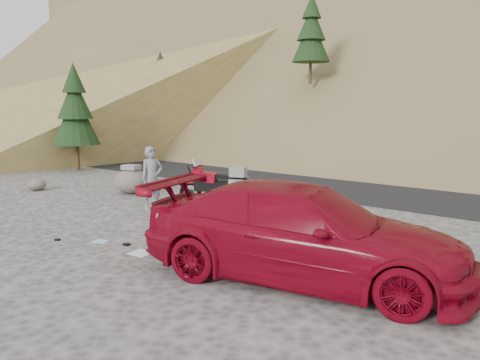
# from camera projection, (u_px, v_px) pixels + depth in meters

# --- Properties ---
(ground) EXTENTS (140.00, 140.00, 0.00)m
(ground) POSITION_uv_depth(u_px,v_px,m) (160.00, 225.00, 12.03)
(ground) COLOR #464441
(ground) RESTS_ON ground
(road) EXTENTS (120.00, 7.00, 0.05)m
(road) POSITION_uv_depth(u_px,v_px,m) (330.00, 182.00, 18.92)
(road) COLOR black
(road) RESTS_ON ground
(conifer_verge) EXTENTS (2.20, 2.20, 5.04)m
(conifer_verge) POSITION_uv_depth(u_px,v_px,m) (75.00, 109.00, 21.89)
(conifer_verge) COLOR #382614
(conifer_verge) RESTS_ON ground
(motorcycle) EXTENTS (2.31, 1.25, 1.46)m
(motorcycle) POSITION_uv_depth(u_px,v_px,m) (220.00, 186.00, 14.20)
(motorcycle) COLOR black
(motorcycle) RESTS_ON ground
(man) EXTENTS (0.62, 0.78, 1.85)m
(man) POSITION_uv_depth(u_px,v_px,m) (153.00, 208.00, 13.95)
(man) COLOR gray
(man) RESTS_ON ground
(red_car) EXTENTS (6.11, 3.59, 1.66)m
(red_car) POSITION_uv_depth(u_px,v_px,m) (302.00, 278.00, 8.28)
(red_car) COLOR maroon
(red_car) RESTS_ON ground
(boulder) EXTENTS (1.38, 1.21, 1.03)m
(boulder) POSITION_uv_depth(u_px,v_px,m) (131.00, 181.00, 16.34)
(boulder) COLOR #605A52
(boulder) RESTS_ON ground
(small_rock) EXTENTS (0.83, 0.78, 0.43)m
(small_rock) POSITION_uv_depth(u_px,v_px,m) (37.00, 184.00, 16.98)
(small_rock) COLOR #605A52
(small_rock) RESTS_ON ground
(gear_white_cloth) EXTENTS (0.50, 0.45, 0.01)m
(gear_white_cloth) POSITION_uv_depth(u_px,v_px,m) (141.00, 253.00, 9.68)
(gear_white_cloth) COLOR white
(gear_white_cloth) RESTS_ON ground
(gear_blue_mat) EXTENTS (0.52, 0.39, 0.19)m
(gear_blue_mat) POSITION_uv_depth(u_px,v_px,m) (198.00, 252.00, 9.44)
(gear_blue_mat) COLOR navy
(gear_blue_mat) RESTS_ON ground
(gear_bottle) EXTENTS (0.12, 0.12, 0.24)m
(gear_bottle) POSITION_uv_depth(u_px,v_px,m) (162.00, 242.00, 10.07)
(gear_bottle) COLOR navy
(gear_bottle) RESTS_ON ground
(gear_funnel) EXTENTS (0.19, 0.19, 0.19)m
(gear_funnel) POSITION_uv_depth(u_px,v_px,m) (177.00, 247.00, 9.82)
(gear_funnel) COLOR red
(gear_funnel) RESTS_ON ground
(gear_glove_a) EXTENTS (0.16, 0.12, 0.04)m
(gear_glove_a) POSITION_uv_depth(u_px,v_px,m) (127.00, 244.00, 10.23)
(gear_glove_a) COLOR black
(gear_glove_a) RESTS_ON ground
(gear_glove_b) EXTENTS (0.14, 0.14, 0.04)m
(gear_glove_b) POSITION_uv_depth(u_px,v_px,m) (57.00, 240.00, 10.60)
(gear_glove_b) COLOR black
(gear_glove_b) RESTS_ON ground
(gear_blue_cloth) EXTENTS (0.40, 0.35, 0.01)m
(gear_blue_cloth) POSITION_uv_depth(u_px,v_px,m) (101.00, 241.00, 10.51)
(gear_blue_cloth) COLOR #9BCFF0
(gear_blue_cloth) RESTS_ON ground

